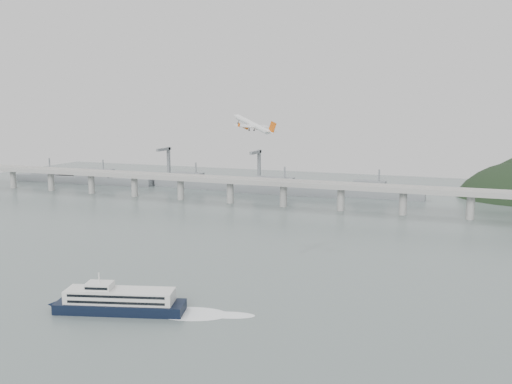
% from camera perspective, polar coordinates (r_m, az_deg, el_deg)
% --- Properties ---
extents(ground, '(900.00, 900.00, 0.00)m').
position_cam_1_polar(ground, '(276.22, -4.12, -9.09)').
color(ground, slate).
rests_on(ground, ground).
extents(bridge, '(800.00, 22.00, 23.90)m').
position_cam_1_polar(bridge, '(457.04, 6.36, 0.41)').
color(bridge, '#989895').
rests_on(bridge, ground).
extents(distant_fleet, '(453.00, 60.90, 40.00)m').
position_cam_1_polar(distant_fleet, '(574.75, -7.02, 1.01)').
color(distant_fleet, slate).
rests_on(distant_fleet, ground).
extents(ferry, '(87.48, 33.89, 16.87)m').
position_cam_1_polar(ferry, '(239.31, -14.11, -11.10)').
color(ferry, black).
rests_on(ferry, ground).
extents(airliner, '(37.15, 34.73, 15.81)m').
position_cam_1_polar(airliner, '(370.85, -0.30, 7.08)').
color(airliner, white).
rests_on(airliner, ground).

